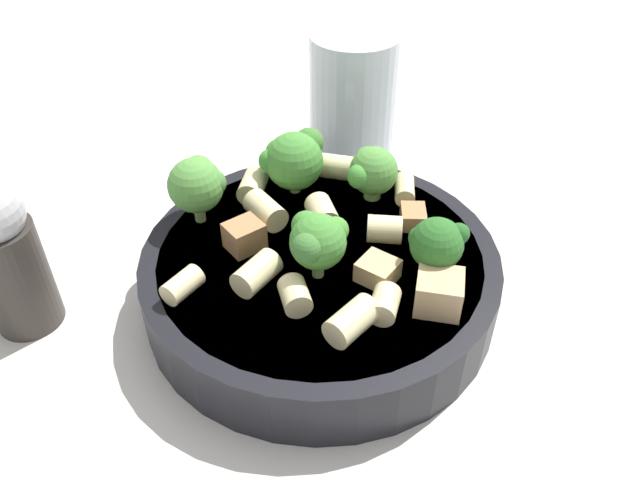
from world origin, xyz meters
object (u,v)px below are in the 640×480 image
at_px(rigatoni_6, 334,167).
at_px(rigatoni_8, 257,273).
at_px(rigatoni_9, 253,186).
at_px(chicken_chunk_1, 244,236).
at_px(broccoli_floret_1, 317,240).
at_px(drinking_glass, 353,108).
at_px(pasta_bowl, 320,272).
at_px(rigatoni_4, 265,210).
at_px(broccoli_floret_3, 371,171).
at_px(rigatoni_2, 384,229).
at_px(rigatoni_3, 384,304).
at_px(chicken_chunk_3, 413,217).
at_px(rigatoni_10, 295,295).
at_px(broccoli_floret_0, 293,159).
at_px(broccoli_floret_4, 436,244).
at_px(broccoli_floret_2, 198,184).
at_px(chicken_chunk_0, 376,272).
at_px(rigatoni_7, 183,285).
at_px(pepper_shaker, 7,258).
at_px(rigatoni_5, 352,321).
at_px(rigatoni_0, 322,213).
at_px(chicken_chunk_2, 436,296).
at_px(rigatoni_1, 405,189).

xyz_separation_m(rigatoni_6, rigatoni_8, (0.12, 0.03, -0.00)).
relative_size(rigatoni_9, chicken_chunk_1, 1.20).
relative_size(broccoli_floret_1, drinking_glass, 0.38).
distance_m(pasta_bowl, rigatoni_4, 0.05).
bearing_deg(broccoli_floret_1, drinking_glass, -152.98).
relative_size(pasta_bowl, broccoli_floret_3, 5.89).
xyz_separation_m(rigatoni_2, rigatoni_3, (0.06, 0.03, -0.00)).
bearing_deg(chicken_chunk_3, rigatoni_10, -9.19).
height_order(broccoli_floret_0, rigatoni_9, broccoli_floret_0).
bearing_deg(broccoli_floret_4, broccoli_floret_0, -102.21).
xyz_separation_m(broccoli_floret_1, drinking_glass, (-0.18, -0.09, -0.02)).
relative_size(broccoli_floret_2, chicken_chunk_0, 2.13).
bearing_deg(chicken_chunk_1, rigatoni_8, 52.07).
bearing_deg(rigatoni_7, rigatoni_9, -162.70).
bearing_deg(pepper_shaker, pasta_bowl, 131.30).
xyz_separation_m(rigatoni_10, chicken_chunk_3, (-0.10, 0.02, -0.00)).
bearing_deg(rigatoni_9, rigatoni_5, 61.62).
relative_size(broccoli_floret_0, broccoli_floret_3, 1.25).
xyz_separation_m(broccoli_floret_0, chicken_chunk_3, (-0.01, 0.09, -0.02)).
relative_size(pasta_bowl, rigatoni_3, 10.77).
bearing_deg(broccoli_floret_1, chicken_chunk_3, 164.01).
bearing_deg(rigatoni_3, pepper_shaker, -63.45).
distance_m(broccoli_floret_2, rigatoni_3, 0.14).
bearing_deg(rigatoni_2, pasta_bowl, -38.09).
bearing_deg(chicken_chunk_3, broccoli_floret_0, -81.69).
height_order(rigatoni_0, rigatoni_8, same).
relative_size(broccoli_floret_1, rigatoni_9, 1.60).
height_order(chicken_chunk_2, drinking_glass, drinking_glass).
relative_size(rigatoni_3, chicken_chunk_1, 0.95).
distance_m(rigatoni_4, chicken_chunk_2, 0.13).
bearing_deg(rigatoni_3, drinking_glass, -142.68).
relative_size(rigatoni_8, rigatoni_10, 1.37).
bearing_deg(chicken_chunk_0, rigatoni_0, -114.43).
xyz_separation_m(broccoli_floret_3, rigatoni_8, (0.11, -0.01, -0.01)).
relative_size(rigatoni_1, chicken_chunk_0, 1.18).
distance_m(rigatoni_6, pepper_shaker, 0.22).
relative_size(broccoli_floret_3, rigatoni_3, 1.83).
height_order(broccoli_floret_4, rigatoni_8, broccoli_floret_4).
distance_m(rigatoni_1, chicken_chunk_3, 0.03).
bearing_deg(chicken_chunk_1, broccoli_floret_1, 95.53).
bearing_deg(broccoli_floret_4, pasta_bowl, -73.35).
relative_size(rigatoni_5, chicken_chunk_3, 1.46).
bearing_deg(rigatoni_4, broccoli_floret_3, 147.13).
height_order(rigatoni_1, chicken_chunk_1, chicken_chunk_1).
bearing_deg(rigatoni_5, broccoli_floret_1, -122.71).
relative_size(rigatoni_5, rigatoni_6, 1.08).
height_order(rigatoni_3, chicken_chunk_3, rigatoni_3).
distance_m(rigatoni_5, chicken_chunk_0, 0.04).
bearing_deg(rigatoni_7, chicken_chunk_1, 178.69).
xyz_separation_m(chicken_chunk_3, pepper_shaker, (0.18, -0.17, 0.01)).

